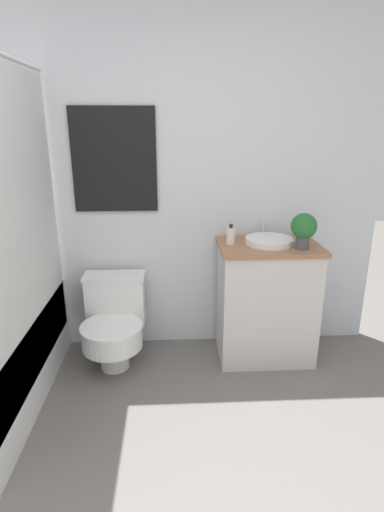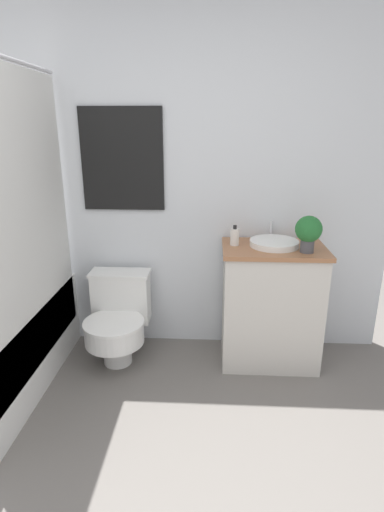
{
  "view_description": "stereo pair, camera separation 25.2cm",
  "coord_description": "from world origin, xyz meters",
  "px_view_note": "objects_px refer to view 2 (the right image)",
  "views": [
    {
      "loc": [
        0.22,
        -0.84,
        1.64
      ],
      "look_at": [
        0.34,
        1.56,
        0.86
      ],
      "focal_mm": 28.0,
      "sensor_mm": 36.0,
      "label": 1
    },
    {
      "loc": [
        0.47,
        -0.84,
        1.64
      ],
      "look_at": [
        0.34,
        1.56,
        0.86
      ],
      "focal_mm": 28.0,
      "sensor_mm": 36.0,
      "label": 2
    }
  ],
  "objects_px": {
    "potted_plant": "(309,231)",
    "soap_bottle": "(235,237)",
    "sink": "(274,243)",
    "toilet": "(118,317)"
  },
  "relations": [
    {
      "from": "toilet",
      "to": "potted_plant",
      "type": "distance_m",
      "value": 1.45
    },
    {
      "from": "toilet",
      "to": "sink",
      "type": "bearing_deg",
      "value": 2.74
    },
    {
      "from": "sink",
      "to": "toilet",
      "type": "bearing_deg",
      "value": -177.26
    },
    {
      "from": "soap_bottle",
      "to": "toilet",
      "type": "bearing_deg",
      "value": -175.97
    },
    {
      "from": "potted_plant",
      "to": "soap_bottle",
      "type": "bearing_deg",
      "value": 163.5
    },
    {
      "from": "sink",
      "to": "potted_plant",
      "type": "relative_size",
      "value": 1.53
    },
    {
      "from": "soap_bottle",
      "to": "potted_plant",
      "type": "xyz_separation_m",
      "value": [
        0.46,
        -0.14,
        0.08
      ]
    },
    {
      "from": "potted_plant",
      "to": "sink",
      "type": "bearing_deg",
      "value": 145.77
    },
    {
      "from": "soap_bottle",
      "to": "potted_plant",
      "type": "height_order",
      "value": "potted_plant"
    },
    {
      "from": "sink",
      "to": "soap_bottle",
      "type": "height_order",
      "value": "soap_bottle"
    }
  ]
}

